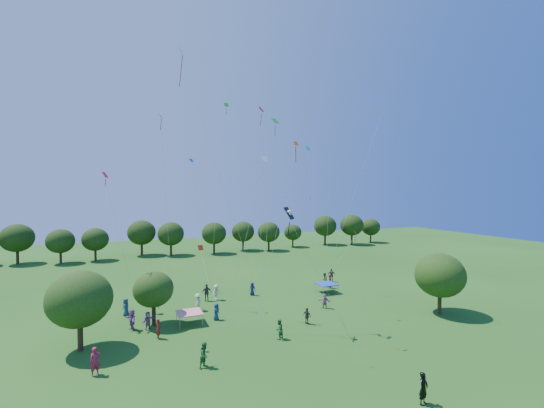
{
  "coord_description": "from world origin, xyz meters",
  "views": [
    {
      "loc": [
        -11.94,
        -15.11,
        12.1
      ],
      "look_at": [
        0.0,
        14.0,
        11.0
      ],
      "focal_mm": 24.0,
      "sensor_mm": 36.0,
      "label": 1
    }
  ],
  "objects_px": {
    "tent_blue": "(326,284)",
    "man_in_black": "(424,388)",
    "pirate_kite": "(290,215)",
    "near_tree_west": "(80,299)",
    "near_tree_east": "(440,275)",
    "red_high_kite": "(196,102)",
    "tent_red_stripe": "(189,313)",
    "near_tree_north": "(153,289)"
  },
  "relations": [
    {
      "from": "tent_blue",
      "to": "man_in_black",
      "type": "height_order",
      "value": "man_in_black"
    },
    {
      "from": "pirate_kite",
      "to": "near_tree_west",
      "type": "bearing_deg",
      "value": 170.42
    },
    {
      "from": "near_tree_west",
      "to": "tent_blue",
      "type": "bearing_deg",
      "value": 14.57
    },
    {
      "from": "near_tree_east",
      "to": "pirate_kite",
      "type": "height_order",
      "value": "pirate_kite"
    },
    {
      "from": "tent_blue",
      "to": "red_high_kite",
      "type": "distance_m",
      "value": 25.28
    },
    {
      "from": "tent_blue",
      "to": "man_in_black",
      "type": "bearing_deg",
      "value": -106.99
    },
    {
      "from": "near_tree_west",
      "to": "tent_red_stripe",
      "type": "bearing_deg",
      "value": 15.94
    },
    {
      "from": "tent_blue",
      "to": "man_in_black",
      "type": "distance_m",
      "value": 22.86
    },
    {
      "from": "red_high_kite",
      "to": "near_tree_north",
      "type": "bearing_deg",
      "value": -159.93
    },
    {
      "from": "near_tree_east",
      "to": "tent_blue",
      "type": "distance_m",
      "value": 12.84
    },
    {
      "from": "near_tree_north",
      "to": "pirate_kite",
      "type": "height_order",
      "value": "pirate_kite"
    },
    {
      "from": "near_tree_north",
      "to": "near_tree_east",
      "type": "height_order",
      "value": "near_tree_east"
    },
    {
      "from": "near_tree_west",
      "to": "tent_red_stripe",
      "type": "relative_size",
      "value": 2.77
    },
    {
      "from": "near_tree_north",
      "to": "near_tree_east",
      "type": "bearing_deg",
      "value": -15.83
    },
    {
      "from": "near_tree_north",
      "to": "man_in_black",
      "type": "xyz_separation_m",
      "value": [
        13.21,
        -18.67,
        -2.33
      ]
    },
    {
      "from": "pirate_kite",
      "to": "red_high_kite",
      "type": "relative_size",
      "value": 0.38
    },
    {
      "from": "near_tree_north",
      "to": "red_high_kite",
      "type": "xyz_separation_m",
      "value": [
        4.21,
        1.54,
        17.55
      ]
    },
    {
      "from": "man_in_black",
      "to": "red_high_kite",
      "type": "relative_size",
      "value": 0.07
    },
    {
      "from": "near_tree_west",
      "to": "pirate_kite",
      "type": "height_order",
      "value": "pirate_kite"
    },
    {
      "from": "near_tree_west",
      "to": "near_tree_east",
      "type": "xyz_separation_m",
      "value": [
        32.02,
        -4.07,
        -0.14
      ]
    },
    {
      "from": "near_tree_east",
      "to": "near_tree_north",
      "type": "bearing_deg",
      "value": 164.17
    },
    {
      "from": "near_tree_east",
      "to": "man_in_black",
      "type": "xyz_separation_m",
      "value": [
        -13.23,
        -11.17,
        -2.89
      ]
    },
    {
      "from": "near_tree_east",
      "to": "near_tree_west",
      "type": "bearing_deg",
      "value": 172.75
    },
    {
      "from": "near_tree_west",
      "to": "tent_blue",
      "type": "relative_size",
      "value": 2.77
    },
    {
      "from": "tent_red_stripe",
      "to": "near_tree_east",
      "type": "bearing_deg",
      "value": -15.58
    },
    {
      "from": "near_tree_west",
      "to": "tent_blue",
      "type": "distance_m",
      "value": 26.47
    },
    {
      "from": "near_tree_north",
      "to": "tent_blue",
      "type": "xyz_separation_m",
      "value": [
        19.89,
        3.19,
        -2.21
      ]
    },
    {
      "from": "near_tree_east",
      "to": "pirate_kite",
      "type": "bearing_deg",
      "value": 175.19
    },
    {
      "from": "near_tree_west",
      "to": "near_tree_north",
      "type": "height_order",
      "value": "near_tree_west"
    },
    {
      "from": "near_tree_north",
      "to": "tent_red_stripe",
      "type": "bearing_deg",
      "value": -17.73
    },
    {
      "from": "near_tree_west",
      "to": "near_tree_east",
      "type": "bearing_deg",
      "value": -7.25
    },
    {
      "from": "man_in_black",
      "to": "pirate_kite",
      "type": "xyz_separation_m",
      "value": [
        -2.52,
        12.5,
        9.21
      ]
    },
    {
      "from": "tent_blue",
      "to": "pirate_kite",
      "type": "relative_size",
      "value": 0.23
    },
    {
      "from": "near_tree_north",
      "to": "man_in_black",
      "type": "relative_size",
      "value": 2.66
    },
    {
      "from": "near_tree_west",
      "to": "near_tree_north",
      "type": "xyz_separation_m",
      "value": [
        5.58,
        3.43,
        -0.7
      ]
    },
    {
      "from": "near_tree_west",
      "to": "tent_blue",
      "type": "height_order",
      "value": "near_tree_west"
    },
    {
      "from": "near_tree_west",
      "to": "red_high_kite",
      "type": "bearing_deg",
      "value": 26.89
    },
    {
      "from": "tent_red_stripe",
      "to": "tent_blue",
      "type": "height_order",
      "value": "same"
    },
    {
      "from": "tent_red_stripe",
      "to": "tent_blue",
      "type": "xyz_separation_m",
      "value": [
        16.86,
        4.16,
        0.0
      ]
    },
    {
      "from": "pirate_kite",
      "to": "red_high_kite",
      "type": "distance_m",
      "value": 14.68
    },
    {
      "from": "near_tree_west",
      "to": "pirate_kite",
      "type": "distance_m",
      "value": 17.62
    },
    {
      "from": "tent_red_stripe",
      "to": "man_in_black",
      "type": "bearing_deg",
      "value": -60.08
    }
  ]
}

